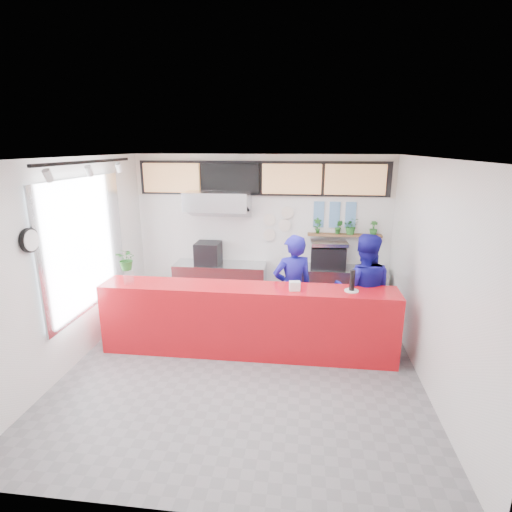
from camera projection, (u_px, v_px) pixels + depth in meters
The scene contains 46 objects.
floor at pixel (244, 365), 5.92m from camera, with size 5.00×5.00×0.00m, color slate.
ceiling at pixel (242, 158), 5.12m from camera, with size 5.00×5.00×0.00m, color silver.
wall_back at pixel (262, 232), 7.91m from camera, with size 5.00×5.00×0.00m, color white.
wall_left at pixel (73, 263), 5.81m from camera, with size 5.00×5.00×0.00m, color white.
wall_right at pixel (431, 276), 5.23m from camera, with size 5.00×5.00×0.00m, color white.
service_counter at pixel (247, 320), 6.16m from camera, with size 4.50×0.60×1.10m, color red.
cream_band at pixel (262, 176), 7.61m from camera, with size 5.00×0.02×0.80m, color beige.
prep_bench at pixel (221, 285), 8.00m from camera, with size 1.80×0.60×0.90m, color #B2B5BA.
panini_oven at pixel (208, 253), 7.85m from camera, with size 0.47×0.47×0.42m, color black.
extraction_hood at pixel (218, 201), 7.50m from camera, with size 1.20×0.70×0.35m, color #B2B5BA.
hood_lip at pixel (218, 211), 7.55m from camera, with size 1.20×0.70×0.08m, color #B2B5BA.
right_bench at pixel (337, 290), 7.73m from camera, with size 1.80×0.60×0.90m, color #B2B5BA.
espresso_machine at pixel (328, 257), 7.58m from camera, with size 0.65×0.46×0.42m, color black.
espresso_tray at pixel (329, 243), 7.51m from camera, with size 0.68×0.47×0.06m, color #AFB1B7.
herb_shelf at pixel (344, 235), 7.63m from camera, with size 1.40×0.18×0.04m, color brown.
menu_board_far_left at pixel (172, 178), 7.72m from camera, with size 1.10×0.10×0.55m, color tan.
menu_board_mid_left at pixel (231, 178), 7.59m from camera, with size 1.10×0.10×0.55m, color black.
menu_board_mid_right at pixel (292, 179), 7.45m from camera, with size 1.10×0.10×0.55m, color tan.
menu_board_far_right at pixel (355, 180), 7.32m from camera, with size 1.10×0.10×0.55m, color tan.
soffit at pixel (262, 178), 7.60m from camera, with size 4.80×0.04×0.65m, color black.
window_pane at pixel (85, 245), 6.04m from camera, with size 0.04×2.20×1.90m, color silver.
window_frame at pixel (86, 245), 6.04m from camera, with size 0.03×2.30×2.00m, color #B2B5BA.
wall_clock_rim at pixel (29, 240), 4.80m from camera, with size 0.30×0.30×0.05m, color black.
wall_clock_face at pixel (31, 240), 4.80m from camera, with size 0.26×0.26×0.02m, color white.
track_rail at pixel (88, 162), 5.38m from camera, with size 0.05×2.40×0.04m, color black.
dec_plate_a at pixel (269, 220), 7.80m from camera, with size 0.24×0.24×0.03m, color silver.
dec_plate_b at pixel (285, 225), 7.79m from camera, with size 0.24×0.24×0.03m, color silver.
dec_plate_c at pixel (269, 235), 7.88m from camera, with size 0.24×0.24×0.03m, color silver.
dec_plate_d at pixel (287, 213), 7.72m from camera, with size 0.24×0.24×0.03m, color silver.
photo_frame_a at pixel (319, 208), 7.63m from camera, with size 0.20×0.02×0.25m, color #598CBF.
photo_frame_b at pixel (335, 208), 7.60m from camera, with size 0.20×0.02×0.25m, color #598CBF.
photo_frame_c at pixel (351, 209), 7.56m from camera, with size 0.20×0.02×0.25m, color #598CBF.
photo_frame_d at pixel (318, 221), 7.70m from camera, with size 0.20×0.02×0.25m, color #598CBF.
photo_frame_e at pixel (334, 221), 7.67m from camera, with size 0.20×0.02×0.25m, color #598CBF.
photo_frame_f at pixel (350, 222), 7.63m from camera, with size 0.20×0.02×0.25m, color #598CBF.
staff_center at pixel (293, 289), 6.46m from camera, with size 0.66×0.43×1.81m, color navy.
staff_right at pixel (363, 291), 6.29m from camera, with size 0.91×0.71×1.86m, color navy.
herb_a at pixel (318, 226), 7.65m from camera, with size 0.16×0.11×0.30m, color #256423.
herb_b at pixel (339, 227), 7.60m from camera, with size 0.15×0.12×0.27m, color #256423.
herb_c at pixel (351, 226), 7.57m from camera, with size 0.29×0.25×0.32m, color #256423.
herb_d at pixel (373, 228), 7.53m from camera, with size 0.15×0.13×0.26m, color #256423.
glass_vase at pixel (129, 278), 6.12m from camera, with size 0.16×0.16×0.19m, color silver.
basil_vase at pixel (127, 259), 6.04m from camera, with size 0.31×0.27×0.34m, color #256423.
napkin_holder at pixel (295, 286), 5.83m from camera, with size 0.16×0.10×0.14m, color white.
white_plate at pixel (352, 291), 5.82m from camera, with size 0.21×0.21×0.02m, color white.
pepper_mill at pixel (352, 280), 5.78m from camera, with size 0.08×0.08×0.31m, color black.
Camera 1 is at (0.82, -5.21, 3.15)m, focal length 28.00 mm.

